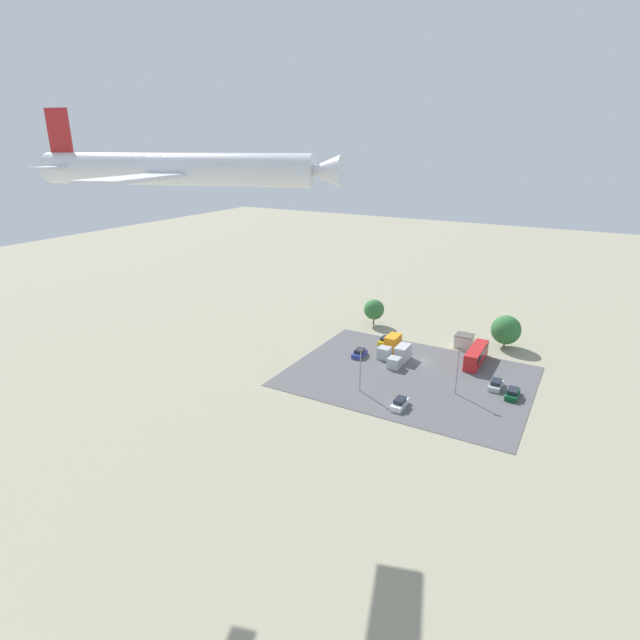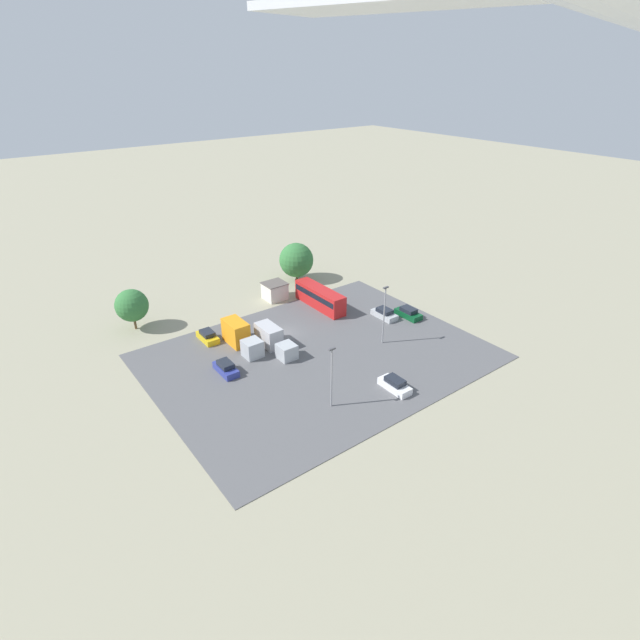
% 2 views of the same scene
% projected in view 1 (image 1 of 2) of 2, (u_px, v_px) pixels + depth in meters
% --- Properties ---
extents(ground_plane, '(400.00, 400.00, 0.00)m').
position_uv_depth(ground_plane, '(423.00, 361.00, 102.48)').
color(ground_plane, gray).
extents(parking_lot_surface, '(44.50, 34.03, 0.08)m').
position_uv_depth(parking_lot_surface, '(408.00, 376.00, 95.54)').
color(parking_lot_surface, '#565659').
rests_on(parking_lot_surface, ground).
extents(shed_building, '(3.80, 3.56, 2.96)m').
position_uv_depth(shed_building, '(464.00, 341.00, 108.83)').
color(shed_building, silver).
rests_on(shed_building, ground).
extents(bus, '(2.58, 10.82, 3.32)m').
position_uv_depth(bus, '(476.00, 355.00, 100.72)').
color(bus, red).
rests_on(bus, ground).
extents(parked_car_0, '(1.99, 4.43, 1.53)m').
position_uv_depth(parked_car_0, '(496.00, 385.00, 90.65)').
color(parked_car_0, '#ADB2B7').
rests_on(parked_car_0, ground).
extents(parked_car_1, '(1.83, 4.44, 1.61)m').
position_uv_depth(parked_car_1, '(400.00, 403.00, 84.01)').
color(parked_car_1, silver).
rests_on(parked_car_1, ground).
extents(parked_car_2, '(1.99, 4.51, 1.57)m').
position_uv_depth(parked_car_2, '(513.00, 394.00, 87.38)').
color(parked_car_2, '#0C4723').
rests_on(parked_car_2, ground).
extents(parked_car_3, '(1.86, 4.25, 1.61)m').
position_uv_depth(parked_car_3, '(360.00, 353.00, 104.28)').
color(parked_car_3, navy).
rests_on(parked_car_3, ground).
extents(parked_car_4, '(1.93, 4.14, 1.51)m').
position_uv_depth(parked_car_4, '(385.00, 341.00, 111.12)').
color(parked_car_4, gold).
rests_on(parked_car_4, ground).
extents(parked_truck_0, '(2.45, 8.08, 3.50)m').
position_uv_depth(parked_truck_0, '(390.00, 346.00, 105.65)').
color(parked_truck_0, '#ADB2B7').
rests_on(parked_truck_0, ground).
extents(parked_truck_1, '(2.33, 8.01, 3.05)m').
position_uv_depth(parked_truck_1, '(400.00, 355.00, 101.35)').
color(parked_truck_1, '#ADB2B7').
rests_on(parked_truck_1, ground).
extents(tree_near_shed, '(6.34, 6.34, 7.21)m').
position_uv_depth(tree_near_shed, '(506.00, 330.00, 108.13)').
color(tree_near_shed, brown).
rests_on(tree_near_shed, ground).
extents(tree_apron_mid, '(4.96, 4.96, 6.46)m').
position_uv_depth(tree_apron_mid, '(374.00, 309.00, 121.70)').
color(tree_apron_mid, brown).
rests_on(tree_apron_mid, ground).
extents(light_pole_lot_centre, '(0.90, 0.28, 8.89)m').
position_uv_depth(light_pole_lot_centre, '(458.00, 368.00, 87.23)').
color(light_pole_lot_centre, gray).
rests_on(light_pole_lot_centre, ground).
extents(light_pole_lot_edge, '(0.90, 0.28, 7.99)m').
position_uv_depth(light_pole_lot_edge, '(360.00, 368.00, 88.42)').
color(light_pole_lot_edge, gray).
rests_on(light_pole_lot_edge, ground).
extents(airplane, '(35.78, 29.95, 8.62)m').
position_uv_depth(airplane, '(184.00, 169.00, 57.51)').
color(airplane, silver).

